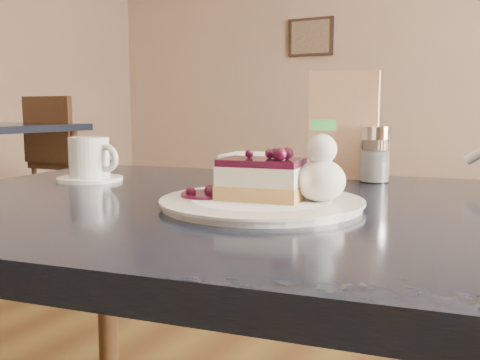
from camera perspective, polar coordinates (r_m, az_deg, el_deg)
The scene contains 9 objects.
main_table at distance 0.89m, azimuth 3.31°, elevation -7.51°, with size 1.37×1.02×0.79m.
dessert_plate at distance 0.82m, azimuth 2.32°, elevation -2.47°, with size 0.31×0.31×0.01m, color white.
cheesecake_slice at distance 0.82m, azimuth 2.34°, elevation 0.07°, with size 0.14×0.11×0.06m.
whipped_cream at distance 0.81m, azimuth 8.60°, elevation -0.05°, with size 0.07×0.07×0.07m.
berry_sauce at distance 0.85m, azimuth -3.53°, elevation -1.58°, with size 0.08×0.08×0.01m, color #440C2F.
coffee_set at distance 1.16m, azimuth -15.68°, elevation 1.92°, with size 0.15×0.14×0.09m.
menu_card at distance 1.18m, azimuth 10.98°, elevation 5.74°, with size 0.15×0.03×0.23m, color beige.
sugar_shaker at distance 1.13m, azimuth 14.21°, elevation 2.72°, with size 0.06×0.06×0.12m.
napkin_stack at distance 1.18m, azimuth 1.59°, elevation 1.55°, with size 0.13×0.13×0.05m, color white.
Camera 1 is at (0.61, -0.51, 0.93)m, focal length 40.00 mm.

